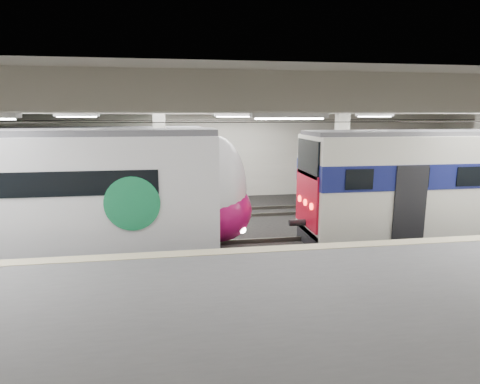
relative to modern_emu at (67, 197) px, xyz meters
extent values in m
cube|color=black|center=(6.05, 0.00, -2.26)|extent=(36.00, 24.00, 0.10)
cube|color=silver|center=(6.05, 0.00, 3.34)|extent=(36.00, 24.00, 0.20)
cube|color=beige|center=(6.05, 10.00, 0.54)|extent=(30.00, 0.10, 5.50)
cube|color=beige|center=(6.05, -10.00, 0.54)|extent=(30.00, 0.10, 5.50)
cube|color=#5A5A5D|center=(6.05, -6.50, -1.66)|extent=(30.00, 7.00, 1.10)
cube|color=beige|center=(6.05, -3.25, -1.10)|extent=(30.00, 0.50, 0.02)
cube|color=beige|center=(3.05, 3.00, 0.54)|extent=(0.50, 0.50, 5.50)
cube|color=beige|center=(11.05, 3.00, 0.54)|extent=(0.50, 0.50, 5.50)
cube|color=beige|center=(18.05, 3.00, 0.54)|extent=(0.50, 0.50, 5.50)
cube|color=beige|center=(6.05, 0.00, 3.04)|extent=(30.00, 18.00, 0.50)
cube|color=#59544C|center=(6.05, 0.00, -2.13)|extent=(30.00, 1.52, 0.16)
cube|color=#59544C|center=(6.05, 5.50, -2.13)|extent=(30.00, 1.52, 0.16)
cylinder|color=black|center=(6.05, 0.00, 2.49)|extent=(30.00, 0.03, 0.03)
cylinder|color=black|center=(6.05, 5.50, 2.49)|extent=(30.00, 0.03, 0.03)
cube|color=white|center=(6.05, -2.00, 2.71)|extent=(26.00, 8.40, 0.12)
cube|color=white|center=(-1.24, 0.00, 0.19)|extent=(12.62, 2.82, 3.79)
ellipsoid|color=white|center=(5.07, 0.00, 0.19)|extent=(2.23, 2.76, 3.71)
ellipsoid|color=#B40F5A|center=(5.19, 0.00, -0.65)|extent=(2.37, 2.82, 2.27)
cylinder|color=#19894F|center=(2.30, -1.44, 0.00)|extent=(1.75, 0.06, 1.75)
cube|color=#4C4C51|center=(-1.24, 0.00, 2.18)|extent=(12.62, 2.31, 0.20)
cube|color=black|center=(-1.24, 0.00, -1.86)|extent=(12.62, 1.97, 0.70)
cube|color=silver|center=(15.07, 0.00, 0.15)|extent=(13.04, 2.86, 3.71)
cube|color=navy|center=(15.07, 0.00, 0.59)|extent=(13.08, 2.92, 0.90)
cube|color=#B70C22|center=(8.51, 0.00, -0.37)|extent=(0.08, 2.43, 2.04)
cube|color=black|center=(8.51, 0.00, 1.19)|extent=(0.08, 2.29, 1.34)
cube|color=#4C4C51|center=(15.07, 0.00, 2.08)|extent=(13.04, 2.23, 0.16)
cube|color=black|center=(15.07, 0.00, -1.86)|extent=(13.04, 2.00, 0.70)
cube|color=white|center=(-1.95, 5.50, 0.15)|extent=(13.76, 3.03, 3.72)
cube|color=#19894F|center=(-1.95, 5.50, 0.64)|extent=(13.80, 3.09, 0.78)
cube|color=#4C4C51|center=(-1.95, 5.50, 2.11)|extent=(13.75, 2.54, 0.16)
cube|color=black|center=(-1.95, 5.50, -1.91)|extent=(13.76, 2.74, 0.60)
camera|label=1|loc=(3.74, -14.14, 2.76)|focal=30.00mm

